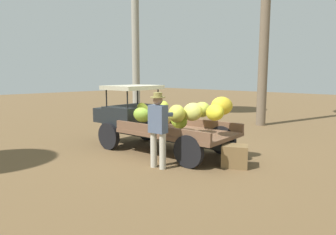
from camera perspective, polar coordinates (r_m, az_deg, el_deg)
The scene contains 4 objects.
ground_plane at distance 8.45m, azimuth 1.28°, elevation -6.62°, with size 60.00×60.00×0.00m, color brown.
truck at distance 8.60m, azimuth -2.52°, elevation -0.22°, with size 4.57×2.09×1.83m.
farmer at distance 6.88m, azimuth -1.87°, elevation -1.53°, with size 0.52×0.48×1.75m.
wooden_crate at distance 7.29m, azimuth 12.46°, elevation -7.08°, with size 0.59×0.46×0.52m, color brown.
Camera 1 is at (-5.59, 5.97, 2.14)m, focal length 32.36 mm.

